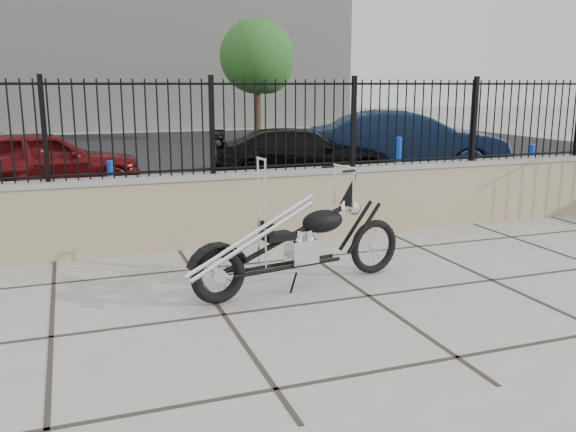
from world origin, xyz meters
The scene contains 13 objects.
ground_plane centered at (0.00, 0.00, 0.00)m, with size 90.00×90.00×0.00m, color #99968E.
parking_lot centered at (0.00, 12.50, 0.00)m, with size 30.00×30.00×0.00m, color black.
retaining_wall centered at (0.00, 2.50, 0.48)m, with size 14.00×0.36×0.96m, color gray.
iron_fence centered at (0.00, 2.50, 1.56)m, with size 14.00×0.08×1.20m, color black.
background_building centered at (0.00, 26.50, 4.00)m, with size 22.00×6.00×8.00m, color beige.
chopper_motorcycle centered at (-0.59, 0.49, 0.71)m, with size 2.37×0.42×1.42m, color black, non-canonical shape.
car_red centered at (-3.23, 7.56, 0.63)m, with size 1.48×3.67×1.25m, color #510B0E.
car_black centered at (2.08, 7.19, 0.58)m, with size 1.62×3.99×1.16m, color black.
car_blue centered at (4.71, 7.29, 0.75)m, with size 1.59×4.57×1.51m, color #0E1B35.
bollard_a centered at (-2.14, 4.80, 0.45)m, with size 0.11×0.11×0.90m, color #0B3EB0.
bollard_b centered at (3.25, 5.14, 0.55)m, with size 0.13×0.13×1.10m, color blue.
bollard_c centered at (5.69, 4.27, 0.48)m, with size 0.11×0.11×0.96m, color blue.
tree_right centered at (4.03, 16.94, 3.22)m, with size 2.73×2.73×4.60m.
Camera 1 is at (-2.75, -5.21, 2.09)m, focal length 38.00 mm.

